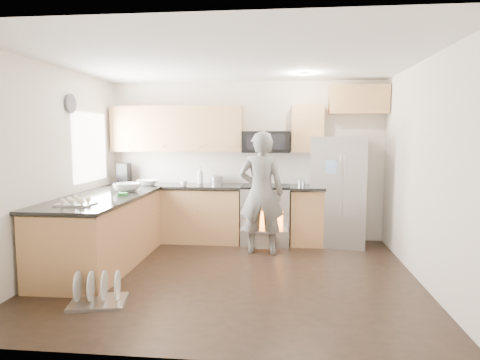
# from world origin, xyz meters

# --- Properties ---
(ground) EXTENTS (4.50, 4.50, 0.00)m
(ground) POSITION_xyz_m (0.00, 0.00, 0.00)
(ground) COLOR black
(ground) RESTS_ON ground
(room_shell) EXTENTS (4.54, 4.04, 2.62)m
(room_shell) POSITION_xyz_m (-0.04, 0.02, 1.67)
(room_shell) COLOR silver
(room_shell) RESTS_ON ground
(back_cabinet_run) EXTENTS (4.45, 0.64, 2.50)m
(back_cabinet_run) POSITION_xyz_m (-0.59, 1.75, 0.96)
(back_cabinet_run) COLOR #A66C42
(back_cabinet_run) RESTS_ON ground
(peninsula) EXTENTS (0.96, 2.36, 1.04)m
(peninsula) POSITION_xyz_m (-1.75, 0.25, 0.47)
(peninsula) COLOR #A66C42
(peninsula) RESTS_ON ground
(stove_range) EXTENTS (0.76, 0.97, 1.79)m
(stove_range) POSITION_xyz_m (0.35, 1.69, 0.68)
(stove_range) COLOR #B7B7BC
(stove_range) RESTS_ON ground
(refrigerator) EXTENTS (0.93, 0.78, 1.71)m
(refrigerator) POSITION_xyz_m (1.50, 1.70, 0.85)
(refrigerator) COLOR #B7B7BC
(refrigerator) RESTS_ON ground
(person) EXTENTS (0.66, 0.43, 1.79)m
(person) POSITION_xyz_m (0.31, 1.08, 0.89)
(person) COLOR slate
(person) RESTS_ON ground
(dish_rack) EXTENTS (0.63, 0.55, 0.34)m
(dish_rack) POSITION_xyz_m (-1.25, -1.01, 0.09)
(dish_rack) COLOR #B7B7BC
(dish_rack) RESTS_ON ground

